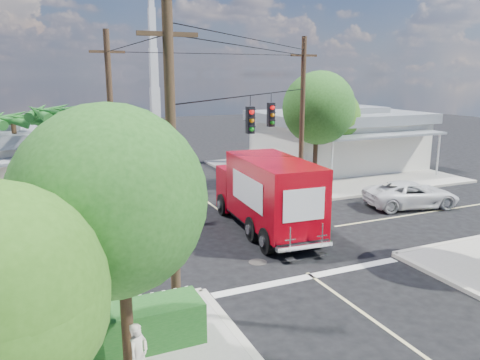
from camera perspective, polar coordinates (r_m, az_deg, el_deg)
ground at (r=20.59m, az=2.26°, el=-7.11°), size 120.00×120.00×0.00m
sidewalk_ne at (r=34.98m, az=10.50°, el=1.12°), size 14.12×14.12×0.14m
road_markings at (r=19.36m, az=4.20°, el=-8.44°), size 32.00×32.00×0.01m
building_ne at (r=36.41m, az=11.80°, el=5.10°), size 11.80×10.20×4.50m
radio_tower at (r=38.48m, az=-10.36°, el=10.53°), size 0.80×0.80×17.00m
tree_sw_front at (r=10.31m, az=-14.32°, el=-2.61°), size 3.88×3.78×6.03m
tree_ne_front at (r=28.91m, az=9.41°, el=8.16°), size 4.21×4.14×6.66m
tree_ne_back at (r=32.22m, az=11.13°, el=7.51°), size 3.77×3.66×5.82m
palm_nw_front at (r=24.98m, az=-21.51°, el=7.40°), size 3.01×3.08×5.59m
palm_nw_back at (r=26.50m, az=-25.94°, el=6.45°), size 3.01×3.08×5.19m
utility_poles at (r=20.35m, az=-3.65°, el=6.18°), size 12.00×10.68×9.00m
picket_fence at (r=13.38m, az=-18.46°, el=-16.09°), size 5.94×0.06×1.00m
hedge_sw at (r=12.67m, az=-19.03°, el=-17.83°), size 6.20×1.20×1.10m
vending_boxes at (r=28.67m, az=8.53°, el=-0.09°), size 1.90×0.50×1.10m
delivery_truck at (r=21.15m, az=3.28°, el=-1.65°), size 3.00×8.05×3.42m
parked_car at (r=26.78m, az=20.17°, el=-1.64°), size 5.40×3.33×1.40m
pedestrian at (r=11.29m, az=-12.26°, el=-20.19°), size 0.66×0.65×1.53m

